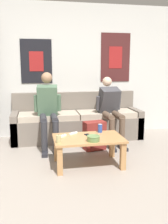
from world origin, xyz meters
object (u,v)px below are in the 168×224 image
Objects in this scene: backpack at (95,136)px; drink_can_blue at (100,128)px; couch at (77,123)px; game_controller_near_left at (62,136)px; coffee_table at (88,142)px; person_seated_adult at (48,107)px; person_seated_teen at (111,107)px; pillar_candle at (59,139)px; cell_phone at (88,135)px; game_controller_near_right at (73,133)px; ceramic_bowl at (93,138)px.

drink_can_blue is (-0.02, -0.41, 0.24)m from backpack.
couch is at bearing 103.45° from backpack.
coffee_table is at bearing -14.10° from game_controller_near_left.
drink_can_blue reaches higher than coffee_table.
person_seated_teen is at bearing 0.95° from person_seated_adult.
person_seated_adult is at bearing 117.37° from coffee_table.
pillar_candle is 0.51m from cell_phone.
person_seated_adult is 10.20× the size of drink_can_blue.
pillar_candle reaches higher than coffee_table.
game_controller_near_left is (-0.42, -1.26, 0.12)m from couch.
couch is 0.75m from backpack.
couch is at bearing 71.88° from pillar_candle.
game_controller_near_right is (0.25, 0.37, -0.04)m from pillar_candle.
game_controller_near_right is (-0.42, -0.42, 0.19)m from backpack.
ceramic_bowl is at bearing -2.28° from pillar_candle.
backpack is 3.69× the size of game_controller_near_left.
backpack is at bearing -76.55° from couch.
pillar_candle is at bearing -149.22° from drink_can_blue.
coffee_table is at bearing -62.63° from person_seated_adult.
game_controller_near_left is 0.94× the size of game_controller_near_right.
pillar_candle is 0.45m from game_controller_near_right.
cell_phone is at bearing 92.04° from ceramic_bowl.
ceramic_bowl is at bearing -91.58° from couch.
pillar_candle is at bearing -123.51° from game_controller_near_right.
couch reaches higher than ceramic_bowl.
backpack is 0.61m from cell_phone.
game_controller_near_right is at bearing -135.96° from person_seated_teen.
game_controller_near_left is at bearing 143.63° from ceramic_bowl.
ceramic_bowl is at bearing -87.96° from cell_phone.
coffee_table is 5.49× the size of ceramic_bowl.
person_seated_teen is (0.55, -0.37, 0.34)m from couch.
couch is 17.64× the size of game_controller_near_right.
person_seated_adult reaches higher than game_controller_near_right.
person_seated_teen is at bearing 44.04° from game_controller_near_right.
person_seated_teen reaches higher than game_controller_near_left.
couch is at bearing 87.64° from cell_phone.
game_controller_near_right is (-0.25, -1.14, 0.12)m from couch.
drink_can_blue is at bearing 30.78° from pillar_candle.
coffee_table is 6.99× the size of game_controller_near_right.
drink_can_blue is 0.25m from cell_phone.
pillar_candle is at bearing -86.60° from person_seated_adult.
person_seated_teen is 1.09m from cell_phone.
person_seated_adult is 9.84× the size of game_controller_near_left.
person_seated_teen is at bearing 57.59° from coffee_table.
couch is 21.91× the size of pillar_candle.
drink_can_blue reaches higher than cell_phone.
game_controller_near_left is (-0.35, 0.09, 0.09)m from coffee_table.
coffee_table is 6.42× the size of cell_phone.
backpack is at bearing -137.01° from person_seated_teen.
backpack is at bearing 44.94° from game_controller_near_right.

